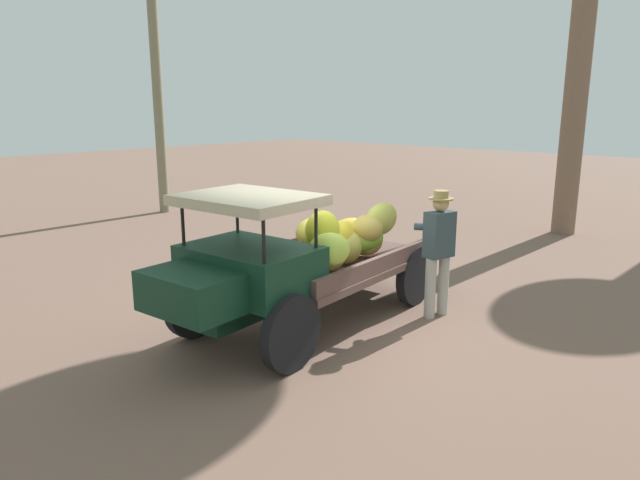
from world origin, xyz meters
The scene contains 3 objects.
ground_plane centered at (0.00, 0.00, 0.00)m, with size 60.00×60.00×0.00m, color brown.
truck centered at (0.08, -0.10, 0.92)m, with size 4.54×2.02×1.88m.
farmer centered at (-1.48, 1.01, 1.01)m, with size 0.53×0.49×1.77m.
Camera 1 is at (5.29, 4.96, 2.90)m, focal length 32.47 mm.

